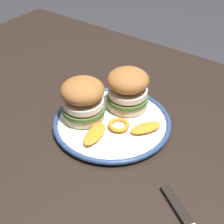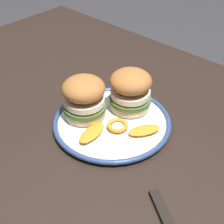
{
  "view_description": "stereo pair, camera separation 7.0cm",
  "coord_description": "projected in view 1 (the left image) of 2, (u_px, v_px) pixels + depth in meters",
  "views": [
    {
      "loc": [
        0.41,
        -0.53,
        1.21
      ],
      "look_at": [
        0.05,
        -0.04,
        0.74
      ],
      "focal_mm": 53.43,
      "sensor_mm": 36.0,
      "label": 1
    },
    {
      "loc": [
        0.46,
        -0.49,
        1.21
      ],
      "look_at": [
        0.05,
        -0.04,
        0.74
      ],
      "focal_mm": 53.43,
      "sensor_mm": 36.0,
      "label": 2
    }
  ],
  "objects": [
    {
      "name": "sandwich_half_right",
      "position": [
        128.0,
        88.0,
        0.8
      ],
      "size": [
        0.13,
        0.13,
        0.1
      ],
      "color": "beige",
      "rests_on": "dinner_plate"
    },
    {
      "name": "orange_peel_curled",
      "position": [
        119.0,
        125.0,
        0.76
      ],
      "size": [
        0.07,
        0.07,
        0.01
      ],
      "color": "orange",
      "rests_on": "dinner_plate"
    },
    {
      "name": "dining_table",
      "position": [
        106.0,
        139.0,
        0.9
      ],
      "size": [
        1.3,
        0.8,
        0.7
      ],
      "color": "black",
      "rests_on": "ground"
    },
    {
      "name": "sandwich_half_left",
      "position": [
        83.0,
        99.0,
        0.76
      ],
      "size": [
        0.14,
        0.14,
        0.1
      ],
      "color": "beige",
      "rests_on": "dinner_plate"
    },
    {
      "name": "dinner_plate",
      "position": [
        112.0,
        122.0,
        0.79
      ],
      "size": [
        0.28,
        0.28,
        0.02
      ],
      "color": "white",
      "rests_on": "dining_table"
    },
    {
      "name": "orange_peel_strip_long",
      "position": [
        146.0,
        128.0,
        0.75
      ],
      "size": [
        0.07,
        0.08,
        0.01
      ],
      "color": "orange",
      "rests_on": "dinner_plate"
    },
    {
      "name": "orange_peel_strip_short",
      "position": [
        95.0,
        134.0,
        0.74
      ],
      "size": [
        0.05,
        0.08,
        0.01
      ],
      "color": "orange",
      "rests_on": "dinner_plate"
    }
  ]
}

